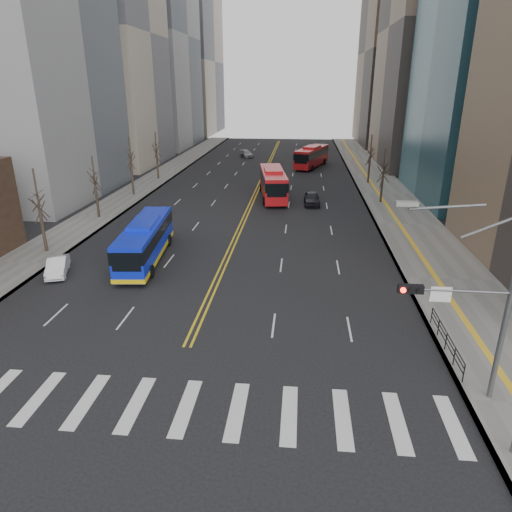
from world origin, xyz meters
TOP-DOWN VIEW (x-y plane):
  - ground at (0.00, 0.00)m, footprint 220.00×220.00m
  - sidewalk_right at (17.50, 45.00)m, footprint 7.00×130.00m
  - sidewalk_left at (-16.50, 45.00)m, footprint 5.00×130.00m
  - crosswalk at (0.00, 0.00)m, footprint 26.70×4.00m
  - centerline at (0.00, 55.00)m, footprint 0.55×100.00m
  - office_towers at (0.12, 68.51)m, footprint 83.00×134.00m
  - signal_mast at (13.77, 2.00)m, footprint 5.37×0.37m
  - pedestrian_railing at (14.30, 6.00)m, footprint 0.06×6.06m
  - street_trees at (-7.18, 34.55)m, footprint 35.20×47.20m
  - blue_bus at (-6.63, 18.06)m, footprint 3.60×11.86m
  - red_bus_near at (2.48, 41.57)m, footprint 4.43×12.27m
  - red_bus_far at (7.81, 65.68)m, footprint 6.31×11.93m
  - car_white at (-12.50, 14.39)m, footprint 2.66×4.20m
  - car_dark_mid at (7.46, 38.43)m, footprint 1.99×4.67m
  - car_silver at (-5.11, 76.11)m, footprint 3.56×4.99m
  - car_dark_far at (8.74, 78.83)m, footprint 3.63×5.15m

SIDE VIEW (x-z plane):
  - ground at x=0.00m, z-range 0.00..0.00m
  - crosswalk at x=0.00m, z-range 0.00..0.01m
  - centerline at x=0.00m, z-range 0.00..0.01m
  - sidewalk_right at x=17.50m, z-range 0.00..0.15m
  - sidewalk_left at x=-16.50m, z-range 0.00..0.15m
  - car_dark_far at x=8.74m, z-range 0.00..1.30m
  - car_white at x=-12.50m, z-range 0.00..1.31m
  - car_silver at x=-5.11m, z-range 0.00..1.34m
  - car_dark_mid at x=7.46m, z-range 0.00..1.57m
  - pedestrian_railing at x=14.30m, z-range 0.31..1.33m
  - blue_bus at x=-6.63m, z-range 0.08..3.49m
  - red_bus_far at x=7.81m, z-range 0.21..3.90m
  - red_bus_near at x=2.48m, z-range 0.21..3.99m
  - signal_mast at x=13.77m, z-range 0.16..9.55m
  - street_trees at x=-7.18m, z-range 1.07..8.67m
  - office_towers at x=0.12m, z-range -5.08..52.92m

